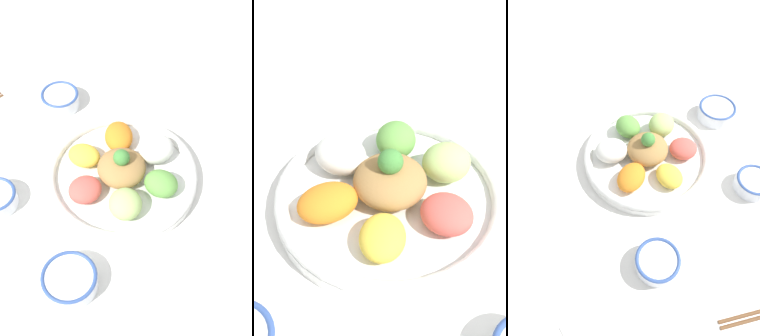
{
  "view_description": "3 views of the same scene",
  "coord_description": "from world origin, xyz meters",
  "views": [
    {
      "loc": [
        0.53,
        -0.24,
        0.85
      ],
      "look_at": [
        0.04,
        0.03,
        0.08
      ],
      "focal_mm": 50.0,
      "sensor_mm": 36.0,
      "label": 1
    },
    {
      "loc": [
        -0.28,
        -0.21,
        0.44
      ],
      "look_at": [
        0.02,
        0.06,
        0.05
      ],
      "focal_mm": 42.0,
      "sensor_mm": 36.0,
      "label": 2
    },
    {
      "loc": [
        -0.42,
        0.06,
        0.6
      ],
      "look_at": [
        -0.03,
        0.07,
        0.02
      ],
      "focal_mm": 30.0,
      "sensor_mm": 36.0,
      "label": 3
    }
  ],
  "objects": [
    {
      "name": "ground_plane",
      "position": [
        0.0,
        0.0,
        0.0
      ],
      "size": [
        2.4,
        2.4,
        0.0
      ],
      "primitive_type": "plane",
      "color": "white"
    },
    {
      "name": "serving_spoon_extra",
      "position": [
        -0.2,
        0.35,
        0.0
      ],
      "size": [
        0.11,
        0.12,
        0.01
      ],
      "rotation": [
        0.0,
        0.0,
        0.86
      ],
      "color": "white",
      "rests_on": "ground_plane"
    },
    {
      "name": "rice_bowl_blue",
      "position": [
        -0.26,
        0.01,
        0.02
      ],
      "size": [
        0.09,
        0.09,
        0.04
      ],
      "color": "white",
      "rests_on": "ground_plane"
    },
    {
      "name": "serving_spoon_main",
      "position": [
        -0.38,
        0.19,
        0.0
      ],
      "size": [
        0.11,
        0.09,
        0.01
      ],
      "rotation": [
        0.0,
        0.0,
        3.83
      ],
      "color": "white",
      "rests_on": "ground_plane"
    },
    {
      "name": "sauce_bowl_dark",
      "position": [
        0.18,
        -0.16,
        0.02
      ],
      "size": [
        0.11,
        0.11,
        0.04
      ],
      "color": "white",
      "rests_on": "ground_plane"
    },
    {
      "name": "salad_platter",
      "position": [
        0.02,
        0.04,
        0.03
      ],
      "size": [
        0.33,
        0.33,
        0.1
      ],
      "color": "white",
      "rests_on": "ground_plane"
    }
  ]
}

